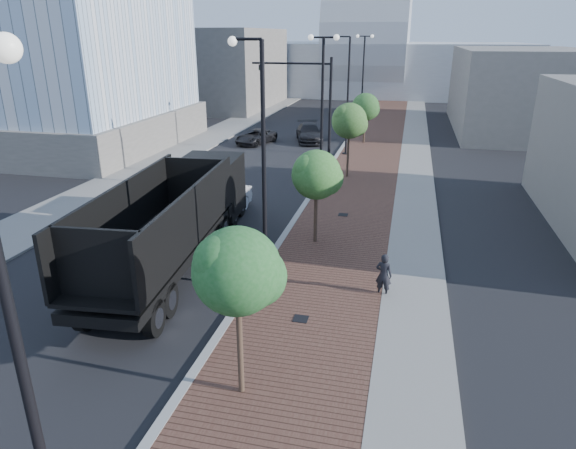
% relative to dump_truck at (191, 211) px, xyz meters
% --- Properties ---
extents(sidewalk, '(7.00, 140.00, 0.12)m').
position_rel_dump_truck_xyz_m(sidewalk, '(7.42, 26.51, -1.60)').
color(sidewalk, '#4C2D23').
rests_on(sidewalk, ground).
extents(concrete_strip, '(2.40, 140.00, 0.13)m').
position_rel_dump_truck_xyz_m(concrete_strip, '(10.12, 26.51, -1.60)').
color(concrete_strip, slate).
rests_on(concrete_strip, ground).
extents(curb, '(0.30, 140.00, 0.14)m').
position_rel_dump_truck_xyz_m(curb, '(3.92, 26.51, -1.59)').
color(curb, gray).
rests_on(curb, ground).
extents(west_sidewalk, '(4.00, 140.00, 0.12)m').
position_rel_dump_truck_xyz_m(west_sidewalk, '(-9.08, 26.51, -1.60)').
color(west_sidewalk, slate).
rests_on(west_sidewalk, ground).
extents(dump_truck, '(4.09, 14.25, 3.95)m').
position_rel_dump_truck_xyz_m(dump_truck, '(0.00, 0.00, 0.00)').
color(dump_truck, black).
rests_on(dump_truck, ground).
extents(white_sedan, '(1.94, 4.90, 1.59)m').
position_rel_dump_truck_xyz_m(white_sedan, '(-0.07, 4.13, -0.87)').
color(white_sedan, silver).
rests_on(white_sedan, ground).
extents(dark_car_mid, '(3.38, 4.96, 1.26)m').
position_rel_dump_truck_xyz_m(dark_car_mid, '(-3.95, 23.27, -1.03)').
color(dark_car_mid, black).
rests_on(dark_car_mid, ground).
extents(dark_car_far, '(3.58, 5.84, 1.58)m').
position_rel_dump_truck_xyz_m(dark_car_far, '(0.51, 25.45, -0.87)').
color(dark_car_far, black).
rests_on(dark_car_far, ground).
extents(pedestrian, '(0.69, 0.53, 1.70)m').
position_rel_dump_truck_xyz_m(pedestrian, '(8.93, -2.90, -0.82)').
color(pedestrian, black).
rests_on(pedestrian, ground).
extents(streetlight_0, '(1.72, 0.56, 9.28)m').
position_rel_dump_truck_xyz_m(streetlight_0, '(4.52, -15.49, 3.15)').
color(streetlight_0, black).
rests_on(streetlight_0, ground).
extents(streetlight_1, '(1.44, 0.56, 9.21)m').
position_rel_dump_truck_xyz_m(streetlight_1, '(4.41, -3.49, 2.68)').
color(streetlight_1, black).
rests_on(streetlight_1, ground).
extents(streetlight_2, '(1.72, 0.56, 9.28)m').
position_rel_dump_truck_xyz_m(streetlight_2, '(4.52, 8.51, 3.15)').
color(streetlight_2, black).
rests_on(streetlight_2, ground).
extents(streetlight_3, '(1.44, 0.56, 9.21)m').
position_rel_dump_truck_xyz_m(streetlight_3, '(4.41, 20.51, 2.68)').
color(streetlight_3, black).
rests_on(streetlight_3, ground).
extents(streetlight_4, '(1.72, 0.56, 9.28)m').
position_rel_dump_truck_xyz_m(streetlight_4, '(4.52, 32.51, 3.15)').
color(streetlight_4, black).
rests_on(streetlight_4, ground).
extents(traffic_mast, '(5.09, 0.20, 8.00)m').
position_rel_dump_truck_xyz_m(traffic_mast, '(3.62, 11.51, 3.32)').
color(traffic_mast, black).
rests_on(traffic_mast, ground).
extents(tree_0, '(2.33, 2.27, 4.87)m').
position_rel_dump_truck_xyz_m(tree_0, '(5.57, -9.46, 2.06)').
color(tree_0, '#382619').
rests_on(tree_0, ground).
extents(tree_1, '(2.31, 2.25, 4.47)m').
position_rel_dump_truck_xyz_m(tree_1, '(5.57, 1.54, 1.67)').
color(tree_1, '#382619').
rests_on(tree_1, ground).
extents(tree_2, '(2.40, 2.36, 5.08)m').
position_rel_dump_truck_xyz_m(tree_2, '(5.57, 13.54, 2.23)').
color(tree_2, '#382619').
rests_on(tree_2, ground).
extents(tree_3, '(2.47, 2.44, 4.49)m').
position_rel_dump_truck_xyz_m(tree_3, '(5.57, 25.54, 1.59)').
color(tree_3, '#382619').
rests_on(tree_3, ground).
extents(tower_podium, '(19.00, 19.00, 3.00)m').
position_rel_dump_truck_xyz_m(tower_podium, '(-20.08, 18.51, -0.16)').
color(tower_podium, '#605C57').
rests_on(tower_podium, ground).
extents(convention_center, '(50.00, 30.00, 50.00)m').
position_rel_dump_truck_xyz_m(convention_center, '(1.92, 71.51, 4.34)').
color(convention_center, '#A2A6AB').
rests_on(convention_center, ground).
extents(commercial_block_nw, '(14.00, 20.00, 10.00)m').
position_rel_dump_truck_xyz_m(commercial_block_nw, '(-16.08, 46.51, 3.34)').
color(commercial_block_nw, '#5F5B55').
rests_on(commercial_block_nw, ground).
extents(commercial_block_ne, '(12.00, 22.00, 8.00)m').
position_rel_dump_truck_xyz_m(commercial_block_ne, '(19.92, 36.51, 2.34)').
color(commercial_block_ne, slate).
rests_on(commercial_block_ne, ground).
extents(utility_cover_1, '(0.50, 0.50, 0.02)m').
position_rel_dump_truck_xyz_m(utility_cover_1, '(6.32, -5.49, -1.53)').
color(utility_cover_1, black).
rests_on(utility_cover_1, sidewalk).
extents(utility_cover_2, '(0.50, 0.50, 0.02)m').
position_rel_dump_truck_xyz_m(utility_cover_2, '(6.32, 5.51, -1.53)').
color(utility_cover_2, black).
rests_on(utility_cover_2, sidewalk).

